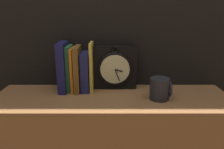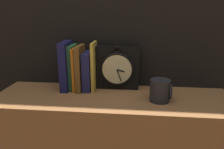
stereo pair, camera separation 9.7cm
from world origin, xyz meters
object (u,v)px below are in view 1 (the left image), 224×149
(book_slot2_orange, at_px, (73,69))
(book_slot3_brown, at_px, (78,69))
(mug, at_px, (160,89))
(book_slot0_navy, at_px, (63,67))
(book_slot1_green, at_px, (70,68))
(book_slot4_navy, at_px, (86,72))
(book_slot5_yellow, at_px, (92,67))
(clock, at_px, (115,68))

(book_slot2_orange, relative_size, book_slot3_brown, 0.96)
(mug, bearing_deg, book_slot0_navy, 165.74)
(book_slot1_green, height_order, book_slot4_navy, book_slot1_green)
(book_slot5_yellow, bearing_deg, book_slot1_green, 179.72)
(clock, relative_size, book_slot2_orange, 1.05)
(book_slot0_navy, relative_size, book_slot5_yellow, 1.01)
(book_slot4_navy, relative_size, book_slot5_yellow, 0.80)
(book_slot3_brown, height_order, book_slot5_yellow, book_slot5_yellow)
(book_slot0_navy, height_order, book_slot4_navy, book_slot0_navy)
(book_slot4_navy, distance_m, book_slot5_yellow, 0.04)
(clock, xyz_separation_m, mug, (0.20, -0.15, -0.06))
(clock, xyz_separation_m, book_slot2_orange, (-0.20, -0.03, -0.00))
(book_slot1_green, bearing_deg, book_slot0_navy, -158.34)
(book_slot1_green, distance_m, book_slot2_orange, 0.02)
(book_slot0_navy, height_order, book_slot3_brown, book_slot0_navy)
(clock, bearing_deg, book_slot4_navy, -168.62)
(book_slot3_brown, bearing_deg, book_slot1_green, 164.16)
(book_slot0_navy, height_order, book_slot2_orange, book_slot0_navy)
(clock, bearing_deg, book_slot3_brown, -169.06)
(book_slot2_orange, bearing_deg, book_slot0_navy, -173.94)
(book_slot0_navy, bearing_deg, mug, -14.26)
(clock, relative_size, book_slot1_green, 1.01)
(book_slot3_brown, relative_size, mug, 2.25)
(book_slot2_orange, bearing_deg, book_slot5_yellow, 3.95)
(book_slot0_navy, xyz_separation_m, book_slot2_orange, (0.05, 0.00, -0.01))
(book_slot2_orange, xyz_separation_m, book_slot3_brown, (0.02, -0.00, 0.00))
(book_slot2_orange, bearing_deg, book_slot1_green, 158.76)
(clock, bearing_deg, book_slot2_orange, -171.55)
(book_slot0_navy, distance_m, book_slot4_navy, 0.11)
(book_slot1_green, relative_size, book_slot5_yellow, 0.93)
(clock, distance_m, book_slot0_navy, 0.25)
(clock, distance_m, mug, 0.25)
(book_slot0_navy, bearing_deg, book_slot5_yellow, 4.67)
(book_slot4_navy, bearing_deg, clock, 11.38)
(book_slot4_navy, bearing_deg, book_slot0_navy, -176.68)
(clock, height_order, book_slot0_navy, book_slot0_navy)
(book_slot1_green, relative_size, book_slot3_brown, 1.00)
(book_slot0_navy, relative_size, mug, 2.43)
(book_slot5_yellow, bearing_deg, mug, -21.80)
(book_slot3_brown, distance_m, book_slot5_yellow, 0.07)
(book_slot0_navy, relative_size, book_slot4_navy, 1.27)
(book_slot5_yellow, distance_m, mug, 0.34)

